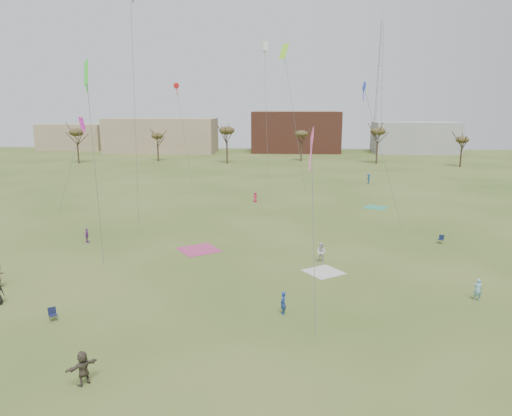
# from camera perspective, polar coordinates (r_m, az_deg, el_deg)

# --- Properties ---
(ground) EXTENTS (260.00, 260.00, 0.00)m
(ground) POSITION_cam_1_polar(r_m,az_deg,el_deg) (29.98, -1.56, -15.28)
(ground) COLOR #355219
(ground) RESTS_ON ground
(flyer_near_right) EXTENTS (0.53, 0.67, 1.59)m
(flyer_near_right) POSITION_cam_1_polar(r_m,az_deg,el_deg) (32.77, 3.25, -11.26)
(flyer_near_right) COLOR navy
(flyer_near_right) RESTS_ON ground
(spectator_fore_b) EXTENTS (0.81, 0.99, 1.90)m
(spectator_fore_b) POSITION_cam_1_polar(r_m,az_deg,el_deg) (42.13, -28.28, -7.12)
(spectator_fore_b) COLOR #847254
(spectator_fore_b) RESTS_ON ground
(spectator_fore_c) EXTENTS (1.49, 1.61, 1.80)m
(spectator_fore_c) POSITION_cam_1_polar(r_m,az_deg,el_deg) (26.73, -19.95, -17.52)
(spectator_fore_c) COLOR brown
(spectator_fore_c) RESTS_ON ground
(flyer_mid_c) EXTENTS (0.69, 0.55, 1.65)m
(flyer_mid_c) POSITION_cam_1_polar(r_m,az_deg,el_deg) (38.37, 24.95, -8.81)
(flyer_mid_c) COLOR #71AABD
(flyer_mid_c) RESTS_ON ground
(spectator_mid_d) EXTENTS (0.51, 0.94, 1.52)m
(spectator_mid_d) POSITION_cam_1_polar(r_m,az_deg,el_deg) (51.92, -19.54, -3.11)
(spectator_mid_d) COLOR purple
(spectator_mid_d) RESTS_ON ground
(spectator_mid_e) EXTENTS (1.07, 0.97, 1.79)m
(spectator_mid_e) POSITION_cam_1_polar(r_m,az_deg,el_deg) (43.37, 7.81, -5.28)
(spectator_mid_e) COLOR silver
(spectator_mid_e) RESTS_ON ground
(flyer_far_b) EXTENTS (0.76, 0.82, 1.41)m
(flyer_far_b) POSITION_cam_1_polar(r_m,az_deg,el_deg) (69.59, -0.09, 1.31)
(flyer_far_b) COLOR #C52148
(flyer_far_b) RESTS_ON ground
(flyer_far_c) EXTENTS (0.89, 1.26, 1.76)m
(flyer_far_c) POSITION_cam_1_polar(r_m,az_deg,el_deg) (88.39, 13.27, 3.43)
(flyer_far_c) COLOR navy
(flyer_far_c) RESTS_ON ground
(blanket_cream) EXTENTS (3.84, 3.84, 0.03)m
(blanket_cream) POSITION_cam_1_polar(r_m,az_deg,el_deg) (41.14, 8.09, -7.58)
(blanket_cream) COLOR silver
(blanket_cream) RESTS_ON ground
(blanket_plum) EXTENTS (4.87, 4.87, 0.03)m
(blanket_plum) POSITION_cam_1_polar(r_m,az_deg,el_deg) (47.07, -6.84, -4.99)
(blanket_plum) COLOR #B5376C
(blanket_plum) RESTS_ON ground
(blanket_olive) EXTENTS (3.90, 3.90, 0.03)m
(blanket_olive) POSITION_cam_1_polar(r_m,az_deg,el_deg) (67.97, 14.07, 0.07)
(blanket_olive) COLOR #37996D
(blanket_olive) RESTS_ON ground
(camp_chair_left) EXTENTS (0.73, 0.74, 0.87)m
(camp_chair_left) POSITION_cam_1_polar(r_m,az_deg,el_deg) (34.66, -23.07, -11.89)
(camp_chair_left) COLOR #131836
(camp_chair_left) RESTS_ON ground
(camp_chair_right) EXTENTS (0.73, 0.74, 0.87)m
(camp_chair_right) POSITION_cam_1_polar(r_m,az_deg,el_deg) (52.31, 21.17, -3.70)
(camp_chair_right) COLOR #121C33
(camp_chair_right) RESTS_ON ground
(kites_aloft) EXTENTS (57.33, 61.22, 26.53)m
(kites_aloft) POSITION_cam_1_polar(r_m,az_deg,el_deg) (61.18, -4.98, 19.62)
(kites_aloft) COLOR red
(kites_aloft) RESTS_ON ground
(tree_line) EXTENTS (117.44, 49.32, 8.91)m
(tree_line) POSITION_cam_1_polar(r_m,az_deg,el_deg) (105.96, 0.85, 8.52)
(tree_line) COLOR #3A2B1E
(tree_line) RESTS_ON ground
(building_tan) EXTENTS (32.00, 14.00, 10.00)m
(building_tan) POSITION_cam_1_polar(r_m,az_deg,el_deg) (146.65, -11.20, 8.49)
(building_tan) COLOR #937F60
(building_tan) RESTS_ON ground
(building_brick) EXTENTS (26.00, 16.00, 12.00)m
(building_brick) POSITION_cam_1_polar(r_m,az_deg,el_deg) (146.72, 4.78, 9.07)
(building_brick) COLOR brown
(building_brick) RESTS_ON ground
(building_grey) EXTENTS (24.00, 12.00, 9.00)m
(building_grey) POSITION_cam_1_polar(r_m,az_deg,el_deg) (149.56, 18.44, 7.98)
(building_grey) COLOR gray
(building_grey) RESTS_ON ground
(building_tan_west) EXTENTS (20.00, 12.00, 8.00)m
(building_tan_west) POSITION_cam_1_polar(r_m,az_deg,el_deg) (163.42, -20.87, 7.94)
(building_tan_west) COLOR #937F60
(building_tan_west) RESTS_ON ground
(radio_tower) EXTENTS (1.51, 1.72, 41.00)m
(radio_tower) POSITION_cam_1_polar(r_m,az_deg,el_deg) (154.06, 14.45, 13.80)
(radio_tower) COLOR #9EA3A8
(radio_tower) RESTS_ON ground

